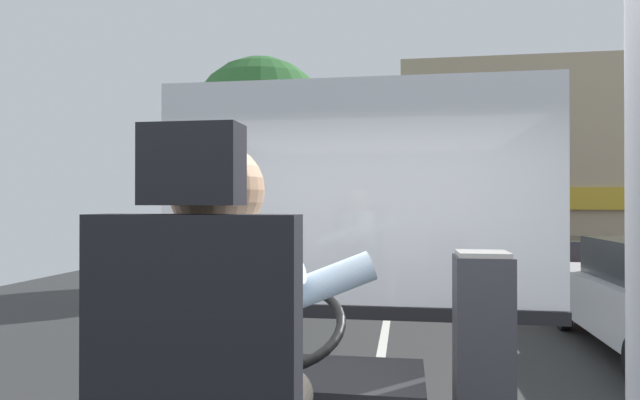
# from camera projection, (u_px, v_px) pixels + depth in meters

# --- Properties ---
(ground) EXTENTS (18.00, 44.00, 0.06)m
(ground) POSITION_uv_depth(u_px,v_px,m) (389.00, 306.00, 10.46)
(ground) COLOR #2E2E2E
(bus_driver) EXTENTS (0.78, 0.55, 0.84)m
(bus_driver) POSITION_uv_depth(u_px,v_px,m) (224.00, 347.00, 1.43)
(bus_driver) COLOR #332D28
(bus_driver) RESTS_ON driver_seat
(handrail_pole) EXTENTS (0.04, 0.04, 1.96)m
(handrail_pole) POSITION_uv_depth(u_px,v_px,m) (635.00, 285.00, 1.31)
(handrail_pole) COLOR #B7B7BC
(handrail_pole) RESTS_ON bus_floor
(fare_box) EXTENTS (0.24, 0.25, 0.97)m
(fare_box) POSITION_uv_depth(u_px,v_px,m) (483.00, 365.00, 2.35)
(fare_box) COLOR #333338
(fare_box) RESTS_ON bus_floor
(windshield_panel) EXTENTS (2.50, 0.08, 1.48)m
(windshield_panel) POSITION_uv_depth(u_px,v_px,m) (354.00, 224.00, 3.38)
(windshield_panel) COLOR white
(street_tree) EXTENTS (3.41, 3.41, 5.46)m
(street_tree) POSITION_uv_depth(u_px,v_px,m) (261.00, 129.00, 13.39)
(street_tree) COLOR #4C3828
(street_tree) RESTS_ON ground
(shop_building) EXTENTS (12.52, 6.06, 6.01)m
(shop_building) POSITION_uv_depth(u_px,v_px,m) (600.00, 170.00, 17.55)
(shop_building) COLOR tan
(shop_building) RESTS_ON ground
(parked_car_red) EXTENTS (1.88, 3.85, 1.20)m
(parked_car_red) POSITION_uv_depth(u_px,v_px,m) (571.00, 266.00, 11.45)
(parked_car_red) COLOR maroon
(parked_car_red) RESTS_ON ground
(parked_car_blue) EXTENTS (1.95, 4.03, 1.35)m
(parked_car_blue) POSITION_uv_depth(u_px,v_px,m) (524.00, 244.00, 16.87)
(parked_car_blue) COLOR navy
(parked_car_blue) RESTS_ON ground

